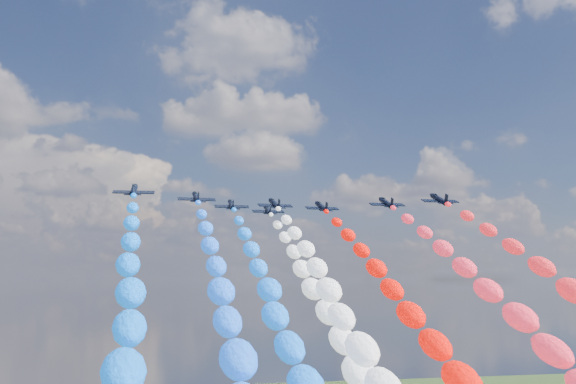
{
  "coord_description": "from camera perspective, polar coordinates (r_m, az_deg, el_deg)",
  "views": [
    {
      "loc": [
        -34.19,
        -152.08,
        82.24
      ],
      "look_at": [
        0.0,
        4.0,
        102.7
      ],
      "focal_mm": 42.76,
      "sensor_mm": 36.0,
      "label": 1
    }
  ],
  "objects": [
    {
      "name": "trail_4",
      "position": [
        122.12,
        3.78,
        -12.01
      ],
      "size": [
        6.1,
        121.08,
        59.91
      ],
      "primitive_type": null,
      "color": "white"
    },
    {
      "name": "jet_4",
      "position": [
        183.04,
        -1.69,
        -1.51
      ],
      "size": [
        8.74,
        11.73,
        6.19
      ],
      "primitive_type": null,
      "rotation": [
        0.34,
        0.0,
        -0.02
      ],
      "color": "black"
    },
    {
      "name": "jet_2",
      "position": [
        171.23,
        -4.72,
        -1.08
      ],
      "size": [
        8.83,
        11.79,
        6.19
      ],
      "primitive_type": null,
      "rotation": [
        0.34,
        0.0,
        -0.03
      ],
      "color": "black"
    },
    {
      "name": "trail_2",
      "position": [
        109.54,
        -0.44,
        -12.57
      ],
      "size": [
        6.1,
        121.08,
        59.91
      ],
      "primitive_type": null,
      "color": "blue"
    },
    {
      "name": "trail_3",
      "position": [
        107.68,
        5.45,
        -12.63
      ],
      "size": [
        6.1,
        121.08,
        59.91
      ],
      "primitive_type": null,
      "color": "white"
    },
    {
      "name": "jet_3",
      "position": [
        168.37,
        -1.12,
        -1.0
      ],
      "size": [
        9.23,
        12.08,
        6.19
      ],
      "primitive_type": null,
      "rotation": [
        0.34,
        0.0,
        0.07
      ],
      "color": "black"
    },
    {
      "name": "jet_0",
      "position": [
        146.29,
        -12.7,
        0.13
      ],
      "size": [
        9.11,
        11.99,
        6.19
      ],
      "primitive_type": null,
      "rotation": [
        0.34,
        0.0,
        -0.06
      ],
      "color": "black"
    },
    {
      "name": "jet_6",
      "position": [
        167.84,
        8.17,
        -0.91
      ],
      "size": [
        8.67,
        11.68,
        6.19
      ],
      "primitive_type": null,
      "rotation": [
        0.34,
        0.0,
        -0.02
      ],
      "color": "black"
    },
    {
      "name": "trail_1",
      "position": [
        94.31,
        -4.69,
        -13.4
      ],
      "size": [
        6.1,
        121.08,
        59.91
      ],
      "primitive_type": null,
      "color": "blue"
    },
    {
      "name": "jet_7",
      "position": [
        162.58,
        12.46,
        -0.61
      ],
      "size": [
        8.78,
        11.76,
        6.19
      ],
      "primitive_type": null,
      "rotation": [
        0.34,
        0.0,
        -0.03
      ],
      "color": "black"
    },
    {
      "name": "jet_5",
      "position": [
        175.2,
        2.81,
        -1.24
      ],
      "size": [
        9.01,
        11.92,
        6.19
      ],
      "primitive_type": null,
      "rotation": [
        0.34,
        0.0,
        0.05
      ],
      "color": "black"
    },
    {
      "name": "trail_5",
      "position": [
        115.96,
        11.11,
        -12.14
      ],
      "size": [
        6.1,
        121.08,
        59.91
      ],
      "primitive_type": null,
      "color": "#F50B03"
    },
    {
      "name": "trail_6",
      "position": [
        111.38,
        19.93,
        -12.05
      ],
      "size": [
        6.1,
        121.08,
        59.91
      ],
      "primitive_type": null,
      "color": "#EE253C"
    },
    {
      "name": "jet_1",
      "position": [
        156.54,
        -7.62,
        -0.46
      ],
      "size": [
        8.78,
        11.76,
        6.19
      ],
      "primitive_type": null,
      "rotation": [
        0.34,
        0.0,
        0.03
      ],
      "color": "black"
    },
    {
      "name": "trail_0",
      "position": [
        83.71,
        -13.44,
        -14.01
      ],
      "size": [
        6.1,
        121.08,
        59.91
      ],
      "primitive_type": null,
      "color": "blue"
    }
  ]
}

